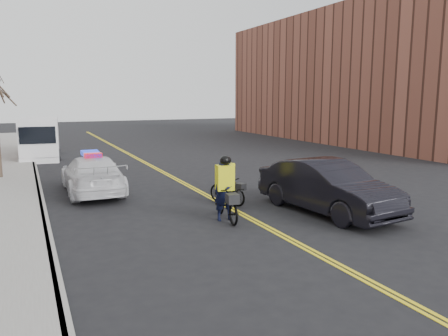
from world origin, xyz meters
TOP-DOWN VIEW (x-y plane):
  - ground at (0.00, 0.00)m, footprint 120.00×120.00m
  - center_line_left at (-0.08, 8.00)m, footprint 0.10×60.00m
  - center_line_right at (0.08, 8.00)m, footprint 0.10×60.00m
  - sidewalk at (-7.50, 8.00)m, footprint 3.00×60.00m
  - curb at (-6.00, 8.00)m, footprint 0.20×60.00m
  - building_across at (22.00, 18.00)m, footprint 12.00×30.00m
  - police_cruiser at (-4.03, 5.30)m, footprint 2.17×5.26m
  - dark_sedan at (2.69, -1.12)m, footprint 2.43×5.54m
  - cargo_van at (-5.51, 17.31)m, footprint 2.65×6.12m
  - cyclist_near at (-0.80, -0.52)m, footprint 0.98×2.18m
  - cyclist_far at (0.17, 1.34)m, footprint 1.09×1.79m

SIDE VIEW (x-z plane):
  - ground at x=0.00m, z-range 0.00..0.00m
  - center_line_left at x=-0.08m, z-range 0.00..0.01m
  - center_line_right at x=0.08m, z-range 0.00..0.01m
  - sidewalk at x=-7.50m, z-range 0.00..0.15m
  - curb at x=-6.00m, z-range 0.00..0.15m
  - cyclist_far at x=0.17m, z-range -0.19..1.57m
  - cyclist_near at x=-0.80m, z-range -0.31..1.75m
  - police_cruiser at x=-4.03m, z-range -0.07..1.61m
  - dark_sedan at x=2.69m, z-range 0.00..1.77m
  - cargo_van at x=-5.51m, z-range -0.03..2.47m
  - building_across at x=22.00m, z-range 0.00..11.00m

